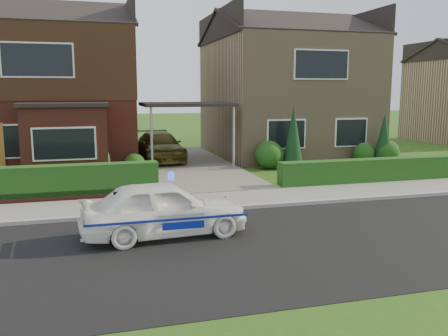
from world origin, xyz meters
name	(u,v)px	position (x,y,z in m)	size (l,w,h in m)	color
ground	(286,243)	(0.00, 0.00, 0.00)	(120.00, 120.00, 0.00)	#1C4512
road	(286,243)	(0.00, 0.00, 0.00)	(60.00, 6.00, 0.02)	black
kerb	(243,207)	(0.00, 3.05, 0.06)	(60.00, 0.16, 0.12)	#9E9993
sidewalk	(232,200)	(0.00, 4.10, 0.05)	(60.00, 2.00, 0.10)	slate
driveway	(187,165)	(0.00, 11.00, 0.06)	(3.80, 12.00, 0.12)	#666059
house_left	(48,79)	(-5.78, 13.90, 3.81)	(7.50, 9.53, 7.25)	maroon
house_right	(285,83)	(5.80, 13.99, 3.66)	(7.50, 8.06, 7.25)	#9C7D5F
carport_link	(187,105)	(0.00, 10.95, 2.66)	(3.80, 3.00, 2.77)	black
dwarf_wall	(30,198)	(-5.80, 5.30, 0.18)	(7.70, 0.25, 0.36)	maroon
hedge_left	(31,203)	(-5.80, 5.45, 0.00)	(7.50, 0.55, 0.90)	#1B3A12
hedge_right	(377,183)	(5.80, 5.35, 0.00)	(7.50, 0.55, 0.80)	#1B3A12
shrub_left_mid	(92,160)	(-4.00, 9.30, 0.66)	(1.32, 1.32, 1.32)	#1B3A12
shrub_left_near	(135,164)	(-2.40, 9.60, 0.42)	(0.84, 0.84, 0.84)	#1B3A12
shrub_right_near	(269,155)	(3.20, 9.40, 0.60)	(1.20, 1.20, 1.20)	#1B3A12
shrub_right_mid	(364,153)	(7.80, 9.50, 0.48)	(0.96, 0.96, 0.96)	#1B3A12
shrub_right_far	(387,152)	(8.80, 9.20, 0.54)	(1.08, 1.08, 1.08)	#1B3A12
conifer_a	(293,138)	(4.20, 9.20, 1.30)	(0.90, 0.90, 2.60)	black
conifer_b	(384,140)	(8.60, 9.20, 1.10)	(0.90, 0.90, 2.20)	black
police_car	(164,209)	(-2.48, 1.20, 0.64)	(3.43, 3.84, 1.44)	white
driveway_car	(160,146)	(-1.00, 12.39, 0.75)	(1.78, 4.37, 1.27)	brown
potted_plant_a	(61,186)	(-4.98, 6.20, 0.34)	(0.36, 0.24, 0.68)	gray
potted_plant_c	(141,180)	(-2.50, 6.18, 0.38)	(0.43, 0.43, 0.77)	gray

